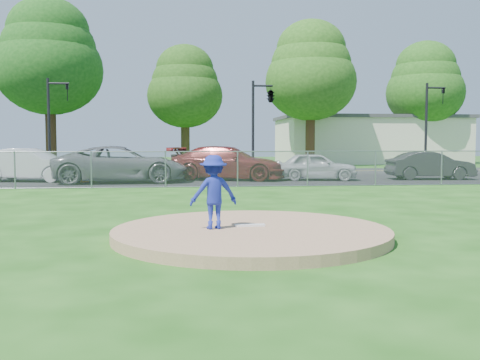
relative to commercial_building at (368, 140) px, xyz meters
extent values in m
plane|color=#164A10|center=(-16.00, -28.00, -2.16)|extent=(120.00, 120.00, 0.00)
cylinder|color=#9E7756|center=(-16.00, -38.00, -2.06)|extent=(5.40, 5.40, 0.20)
cube|color=white|center=(-16.00, -37.80, -1.94)|extent=(0.60, 0.15, 0.04)
cube|color=gray|center=(-16.00, -26.00, -1.41)|extent=(40.00, 0.06, 1.50)
cube|color=black|center=(-16.00, -21.50, -2.15)|extent=(50.00, 8.00, 0.01)
cube|color=#242326|center=(-16.00, -14.00, -2.16)|extent=(60.00, 7.00, 0.01)
cube|color=beige|center=(0.00, 0.00, -0.16)|extent=(16.00, 9.00, 4.00)
cube|color=#3F3F42|center=(0.00, 0.00, 1.99)|extent=(16.40, 9.40, 0.30)
cylinder|color=#351F13|center=(-27.00, -7.00, 0.29)|extent=(0.78, 0.78, 4.90)
ellipsoid|color=#144713|center=(-27.00, -7.00, 5.09)|extent=(7.84, 7.84, 6.66)
ellipsoid|color=#144713|center=(-27.00, -7.00, 6.46)|extent=(6.90, 6.90, 5.86)
ellipsoid|color=#144713|center=(-27.00, -7.00, 7.84)|extent=(5.96, 5.96, 5.06)
cylinder|color=#382814|center=(-17.00, -4.00, -0.23)|extent=(0.72, 0.72, 3.85)
ellipsoid|color=#1E4913|center=(-17.00, -4.00, 3.54)|extent=(6.16, 6.16, 5.24)
ellipsoid|color=#1E4913|center=(-17.00, -4.00, 4.62)|extent=(5.42, 5.42, 4.61)
ellipsoid|color=#1E4913|center=(-17.00, -4.00, 5.69)|extent=(4.68, 4.68, 3.98)
cylinder|color=#3D2316|center=(-7.00, -6.00, 0.12)|extent=(0.76, 0.76, 4.55)
ellipsoid|color=#225216|center=(-7.00, -6.00, 4.57)|extent=(7.28, 7.28, 6.19)
ellipsoid|color=#225216|center=(-7.00, -6.00, 5.85)|extent=(6.41, 6.41, 5.45)
ellipsoid|color=#225216|center=(-7.00, -6.00, 7.12)|extent=(5.53, 5.53, 4.70)
cylinder|color=#3A2015|center=(4.00, -3.00, -0.06)|extent=(0.74, 0.74, 4.20)
ellipsoid|color=#1C4D14|center=(4.00, -3.00, 4.06)|extent=(6.72, 6.72, 5.71)
ellipsoid|color=#1C4D14|center=(4.00, -3.00, 5.23)|extent=(5.91, 5.91, 5.03)
ellipsoid|color=#1C4D14|center=(4.00, -3.00, 6.41)|extent=(5.11, 5.11, 4.34)
cylinder|color=black|center=(-25.00, -16.00, 0.64)|extent=(0.16, 0.16, 5.60)
cylinder|color=black|center=(-24.40, -16.00, 3.14)|extent=(1.20, 0.12, 0.12)
imported|color=black|center=(-23.92, -16.00, 2.64)|extent=(0.16, 0.20, 1.00)
cylinder|color=black|center=(-13.00, -16.00, 0.64)|extent=(0.16, 0.16, 5.60)
cylinder|color=black|center=(-12.40, -16.00, 3.14)|extent=(1.20, 0.12, 0.12)
imported|color=black|center=(-11.92, -16.00, 2.64)|extent=(0.53, 2.48, 1.00)
cylinder|color=black|center=(-2.00, -16.00, 0.64)|extent=(0.16, 0.16, 5.60)
cylinder|color=black|center=(-1.40, -16.00, 3.14)|extent=(1.20, 0.12, 0.12)
imported|color=black|center=(-0.92, -16.00, 2.64)|extent=(0.16, 0.20, 1.00)
imported|color=navy|center=(-16.73, -38.01, -1.25)|extent=(1.00, 0.68, 1.43)
cone|color=#FF530D|center=(-21.88, -22.57, -1.77)|extent=(0.39, 0.39, 0.76)
imported|color=silver|center=(-24.50, -21.79, -1.36)|extent=(5.07, 2.77, 1.58)
imported|color=slate|center=(-20.14, -22.98, -1.30)|extent=(6.29, 3.18, 1.70)
imported|color=maroon|center=(-15.04, -21.71, -1.31)|extent=(6.25, 4.13, 1.68)
imported|color=silver|center=(-10.71, -22.38, -1.46)|extent=(4.24, 2.20, 1.38)
imported|color=#242426|center=(-4.82, -22.47, -1.45)|extent=(4.34, 1.74, 1.40)
camera|label=1|loc=(-17.35, -48.27, -0.30)|focal=40.00mm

